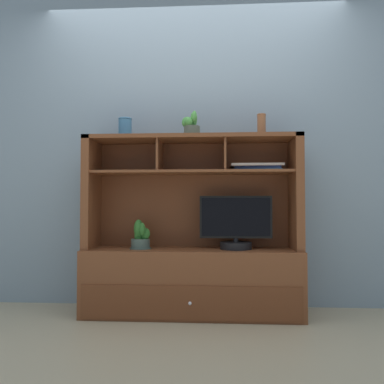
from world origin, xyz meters
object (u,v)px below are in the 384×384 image
media_console (192,261)px  tv_monitor (236,227)px  magazine_stack_left (257,168)px  potted_orchid (141,238)px  accent_vase (125,128)px  potted_succulent (191,126)px  ceramic_vase (261,125)px

media_console → tv_monitor: media_console is taller
media_console → magazine_stack_left: bearing=3.4°
potted_orchid → magazine_stack_left: (0.88, 0.07, 0.53)m
media_console → accent_vase: accent_vase is taller
magazine_stack_left → media_console: bearing=-176.6°
potted_succulent → ceramic_vase: (0.53, -0.00, 0.00)m
ceramic_vase → potted_succulent: bearing=179.7°
ceramic_vase → accent_vase: (-1.05, 0.04, -0.00)m
accent_vase → magazine_stack_left: bearing=0.8°
potted_succulent → accent_vase: size_ratio=1.26×
media_console → ceramic_vase: 1.16m
magazine_stack_left → accent_vase: accent_vase is taller
magazine_stack_left → ceramic_vase: (0.03, -0.06, 0.32)m
tv_monitor → potted_succulent: potted_succulent is taller
media_console → ceramic_vase: size_ratio=9.86×
ceramic_vase → accent_vase: bearing=177.7°
tv_monitor → accent_vase: (-0.86, 0.04, 0.77)m
potted_orchid → tv_monitor: bearing=1.6°
ceramic_vase → accent_vase: size_ratio=1.04×
magazine_stack_left → potted_succulent: size_ratio=1.99×
potted_succulent → ceramic_vase: bearing=-0.3°
potted_orchid → magazine_stack_left: magazine_stack_left is taller
tv_monitor → potted_succulent: (-0.34, -0.00, 0.77)m
media_console → accent_vase: size_ratio=10.26×
tv_monitor → ceramic_vase: ceramic_vase is taller
magazine_stack_left → potted_succulent: (-0.50, -0.05, 0.32)m
potted_orchid → potted_succulent: 0.93m
ceramic_vase → magazine_stack_left: bearing=118.0°
potted_succulent → ceramic_vase: 0.53m
tv_monitor → magazine_stack_left: 0.48m
potted_orchid → potted_succulent: size_ratio=1.11×
potted_succulent → potted_orchid: bearing=-177.4°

